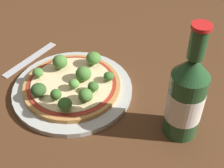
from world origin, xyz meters
The scene contains 16 objects.
ground_plane centered at (0.00, 0.00, 0.00)m, with size 3.00×3.00×0.00m, color #4C2D19.
plate centered at (-0.01, -0.01, 0.01)m, with size 0.26×0.26×0.01m.
pizza centered at (-0.01, -0.01, 0.02)m, with size 0.21×0.21×0.01m.
broccoli_floret_0 centered at (0.04, -0.07, 0.04)m, with size 0.03×0.03×0.03m.
broccoli_floret_1 centered at (0.01, -0.02, 0.04)m, with size 0.02×0.02×0.02m.
broccoli_floret_2 centered at (-0.06, 0.00, 0.05)m, with size 0.03×0.03×0.04m.
broccoli_floret_3 centered at (-0.07, -0.05, 0.04)m, with size 0.02×0.02×0.02m.
broccoli_floret_4 centered at (-0.02, 0.06, 0.04)m, with size 0.03×0.03×0.03m.
broccoli_floret_5 centered at (0.00, 0.01, 0.04)m, with size 0.03×0.03×0.03m.
broccoli_floret_6 centered at (0.04, 0.05, 0.04)m, with size 0.02×0.02×0.02m.
broccoli_floret_7 centered at (0.05, -0.03, 0.04)m, with size 0.03×0.03×0.03m.
broccoli_floret_8 centered at (0.04, 0.00, 0.04)m, with size 0.02×0.02×0.03m.
broccoli_floret_9 centered at (-0.03, -0.08, 0.04)m, with size 0.03×0.03×0.03m.
broccoli_floret_10 centered at (0.01, -0.07, 0.04)m, with size 0.02×0.02×0.03m.
beer_bottle centered at (0.22, 0.06, 0.09)m, with size 0.07×0.07×0.24m.
fork centered at (-0.17, -0.01, 0.00)m, with size 0.04×0.17×0.00m.
Camera 1 is at (0.40, -0.31, 0.47)m, focal length 50.00 mm.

